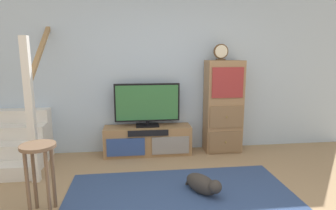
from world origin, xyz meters
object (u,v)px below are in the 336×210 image
(side_cabinet, at_px, (223,107))
(bar_stool_near, at_px, (39,163))
(desk_clock, at_px, (221,52))
(media_console, at_px, (148,140))
(television, at_px, (147,104))
(dog, at_px, (203,184))

(side_cabinet, bearing_deg, bar_stool_near, -146.84)
(desk_clock, bearing_deg, side_cabinet, 11.17)
(media_console, height_order, television, television)
(side_cabinet, relative_size, bar_stool_near, 2.04)
(media_console, distance_m, dog, 1.48)
(television, relative_size, side_cabinet, 0.68)
(media_console, xyz_separation_m, dog, (0.56, -1.36, -0.11))
(desk_clock, relative_size, dog, 0.51)
(bar_stool_near, bearing_deg, dog, 5.93)
(television, relative_size, dog, 2.08)
(television, distance_m, dog, 1.65)
(television, relative_size, bar_stool_near, 1.40)
(side_cabinet, distance_m, bar_stool_near, 2.84)
(desk_clock, bearing_deg, dog, -113.44)
(media_console, distance_m, bar_stool_near, 1.94)
(media_console, bearing_deg, desk_clock, -0.24)
(television, xyz_separation_m, desk_clock, (1.15, -0.03, 0.79))
(media_console, relative_size, television, 1.35)
(side_cabinet, bearing_deg, dog, -115.84)
(media_console, xyz_separation_m, side_cabinet, (1.23, 0.01, 0.51))
(side_cabinet, height_order, dog, side_cabinet)
(side_cabinet, bearing_deg, desk_clock, -168.83)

